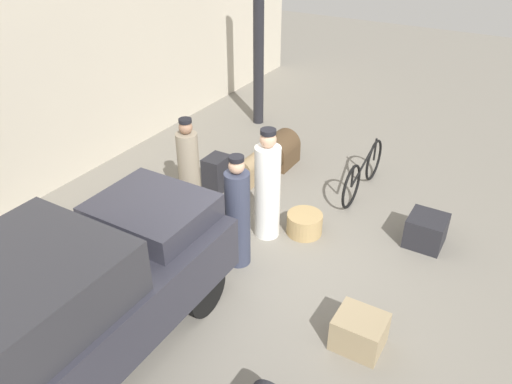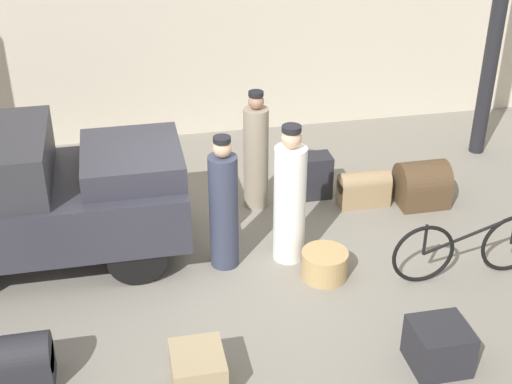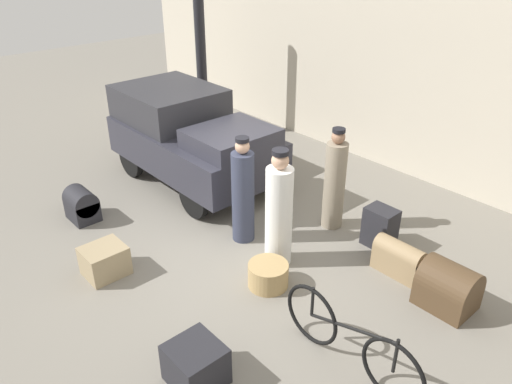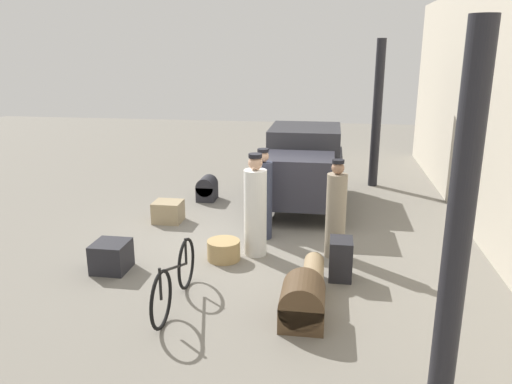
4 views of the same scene
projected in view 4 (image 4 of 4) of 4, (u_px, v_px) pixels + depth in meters
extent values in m
plane|color=gray|center=(247.00, 240.00, 8.88)|extent=(30.00, 30.00, 0.00)
cube|color=beige|center=(507.00, 118.00, 7.67)|extent=(16.00, 0.15, 4.50)
cylinder|color=black|center=(377.00, 115.00, 11.95)|extent=(0.22, 0.22, 3.52)
cylinder|color=black|center=(458.00, 240.00, 4.09)|extent=(0.22, 0.22, 3.52)
cylinder|color=black|center=(338.00, 206.00, 9.66)|extent=(0.67, 0.12, 0.67)
cylinder|color=black|center=(261.00, 203.00, 9.88)|extent=(0.67, 0.12, 0.67)
cylinder|color=black|center=(337.00, 180.00, 11.56)|extent=(0.67, 0.12, 0.67)
cylinder|color=black|center=(273.00, 178.00, 11.78)|extent=(0.67, 0.12, 0.67)
cube|color=#2D2D38|center=(302.00, 175.00, 10.62)|extent=(3.23, 1.67, 0.66)
cube|color=#2D2D33|center=(305.00, 140.00, 11.14)|extent=(1.78, 1.54, 0.59)
cube|color=#2D2D38|center=(300.00, 164.00, 9.49)|extent=(1.13, 1.30, 0.30)
torus|color=black|center=(161.00, 300.00, 6.00)|extent=(0.73, 0.04, 0.73)
torus|color=black|center=(186.00, 264.00, 7.01)|extent=(0.73, 0.04, 0.73)
cylinder|color=black|center=(174.00, 268.00, 6.45)|extent=(1.07, 0.04, 0.39)
cylinder|color=black|center=(186.00, 251.00, 6.96)|extent=(0.04, 0.04, 0.38)
cylinder|color=black|center=(160.00, 284.00, 5.94)|extent=(0.04, 0.04, 0.41)
cylinder|color=tan|center=(224.00, 250.00, 8.00)|extent=(0.53, 0.53, 0.32)
cylinder|color=#33384C|center=(263.00, 201.00, 8.80)|extent=(0.33, 0.33, 1.39)
sphere|color=tan|center=(263.00, 156.00, 8.58)|extent=(0.21, 0.21, 0.21)
cylinder|color=black|center=(263.00, 150.00, 8.55)|extent=(0.19, 0.19, 0.06)
cylinder|color=gray|center=(336.00, 216.00, 8.01)|extent=(0.32, 0.32, 1.38)
sphere|color=#936B51|center=(338.00, 168.00, 7.79)|extent=(0.20, 0.20, 0.20)
cylinder|color=black|center=(338.00, 161.00, 7.77)|extent=(0.19, 0.19, 0.06)
cylinder|color=white|center=(255.00, 213.00, 8.07)|extent=(0.37, 0.37, 1.43)
sphere|color=tan|center=(255.00, 163.00, 7.84)|extent=(0.23, 0.23, 0.23)
cylinder|color=black|center=(255.00, 156.00, 7.81)|extent=(0.22, 0.22, 0.06)
cube|color=#232328|center=(341.00, 259.00, 7.32)|extent=(0.44, 0.33, 0.60)
cube|color=#232328|center=(207.00, 193.00, 11.19)|extent=(0.51, 0.40, 0.34)
cylinder|color=#232328|center=(207.00, 185.00, 11.14)|extent=(0.51, 0.40, 0.40)
cube|color=#4C3823|center=(302.00, 311.00, 6.14)|extent=(0.65, 0.55, 0.33)
cylinder|color=#4C3823|center=(302.00, 299.00, 6.10)|extent=(0.65, 0.55, 0.55)
cube|color=#9E8966|center=(168.00, 212.00, 9.76)|extent=(0.48, 0.54, 0.41)
cube|color=#232328|center=(111.00, 256.00, 7.60)|extent=(0.54, 0.52, 0.45)
cube|color=#937A56|center=(313.00, 283.00, 6.86)|extent=(0.68, 0.28, 0.35)
cylinder|color=#937A56|center=(313.00, 271.00, 6.81)|extent=(0.68, 0.28, 0.28)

